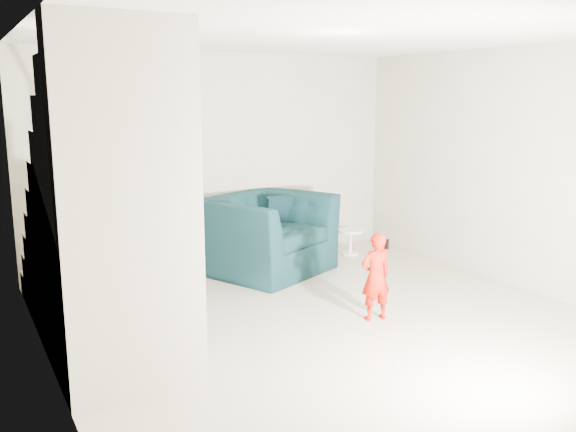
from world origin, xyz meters
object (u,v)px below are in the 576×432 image
object	(u,v)px
toddler	(376,277)
staircase	(103,242)
armchair	(266,234)
side_table	(350,238)

from	to	relation	value
toddler	staircase	bearing A→B (deg)	-6.38
armchair	side_table	xyz separation A→B (m)	(1.38, 0.16, -0.24)
toddler	side_table	distance (m)	2.50
armchair	side_table	size ratio (longest dim) A/B	4.15
side_table	armchair	bearing A→B (deg)	-173.50
armchair	toddler	distance (m)	2.02
staircase	side_table	bearing A→B (deg)	23.54
toddler	armchair	bearing A→B (deg)	-78.64
side_table	staircase	size ratio (longest dim) A/B	0.10
side_table	staircase	xyz separation A→B (m)	(-3.67, -1.60, 0.71)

